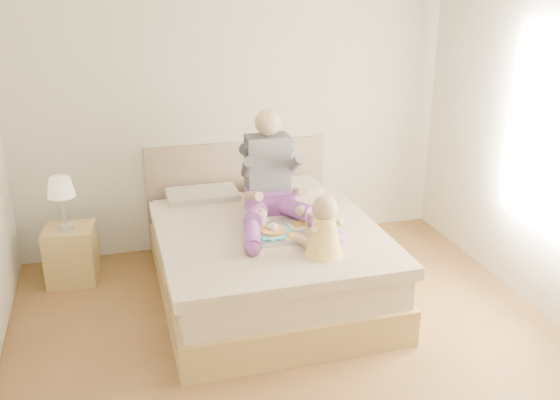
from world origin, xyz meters
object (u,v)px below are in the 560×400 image
object	(u,v)px
nightstand	(72,254)
baby	(323,230)
adult	(273,186)
tray	(286,230)
bed	(263,253)

from	to	relation	value
nightstand	baby	xyz separation A→B (m)	(1.78, -1.28, 0.55)
adult	tray	size ratio (longest dim) A/B	2.13
adult	baby	size ratio (longest dim) A/B	2.38
bed	nightstand	world-z (taller)	bed
bed	nightstand	bearing A→B (deg)	159.65
bed	baby	bearing A→B (deg)	-70.36
adult	baby	world-z (taller)	adult
bed	baby	size ratio (longest dim) A/B	4.89
nightstand	baby	distance (m)	2.26
adult	tray	distance (m)	0.44
bed	adult	world-z (taller)	adult
nightstand	bed	bearing A→B (deg)	-12.77
tray	baby	world-z (taller)	baby
bed	tray	xyz separation A→B (m)	(0.10, -0.30, 0.33)
adult	nightstand	bearing A→B (deg)	165.15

